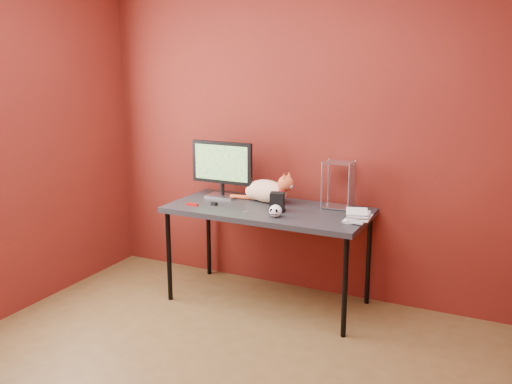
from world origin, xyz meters
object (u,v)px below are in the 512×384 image
at_px(desk, 268,214).
at_px(skull_mug, 275,211).
at_px(speaker, 277,203).
at_px(cat, 267,191).
at_px(monitor, 222,166).
at_px(book_stack, 350,163).

relative_size(desk, skull_mug, 16.37).
distance_m(desk, speaker, 0.16).
bearing_deg(skull_mug, desk, 119.93).
bearing_deg(desk, speaker, -31.37).
bearing_deg(skull_mug, cat, 116.67).
xyz_separation_m(monitor, book_stack, (1.10, -0.19, 0.15)).
distance_m(desk, book_stack, 0.77).
relative_size(cat, book_stack, 0.69).
xyz_separation_m(desk, monitor, (-0.47, 0.14, 0.30)).
bearing_deg(monitor, cat, 1.83).
bearing_deg(book_stack, monitor, 170.29).
xyz_separation_m(cat, speaker, (0.18, -0.22, -0.02)).
relative_size(desk, cat, 2.72).
bearing_deg(desk, skull_mug, -54.12).
xyz_separation_m(skull_mug, book_stack, (0.48, 0.16, 0.35)).
xyz_separation_m(monitor, cat, (0.39, 0.01, -0.16)).
xyz_separation_m(desk, cat, (-0.08, 0.16, 0.14)).
bearing_deg(monitor, book_stack, -10.07).
bearing_deg(speaker, skull_mug, -86.51).
height_order(desk, book_stack, book_stack).
distance_m(monitor, book_stack, 1.13).
relative_size(monitor, speaker, 3.69).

